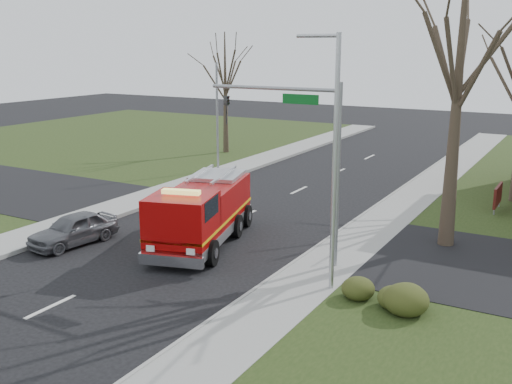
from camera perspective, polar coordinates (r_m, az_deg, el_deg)
The scene contains 12 objects.
ground at distance 24.27m, azimuth -8.34°, elevation -5.64°, with size 120.00×120.00×0.00m, color black.
sidewalk_right at distance 21.20m, azimuth 5.15°, elevation -8.25°, with size 2.40×80.00×0.15m, color gray.
sidewalk_left at distance 28.34m, azimuth -18.31°, elevation -3.20°, with size 2.40×80.00×0.15m, color gray.
health_center_sign at distance 31.48m, azimuth 22.03°, elevation -0.33°, with size 0.12×2.00×1.40m.
hedge_corner at distance 19.23m, azimuth 11.61°, elevation -9.25°, with size 2.80×2.00×0.90m, color #2A3714.
bare_tree_near at distance 24.41m, azimuth 18.84°, elevation 11.67°, with size 6.00×6.00×12.00m.
bare_tree_left at distance 45.10m, azimuth -2.95°, elevation 10.65°, with size 4.50×4.50×9.00m.
traffic_signal_mast at distance 21.69m, azimuth 4.69°, elevation 4.98°, with size 5.29×0.18×6.80m.
streetlight_pole at distance 19.15m, azimuth 7.37°, elevation 3.27°, with size 1.48×0.16×8.40m.
utility_pole_far at distance 38.52m, azimuth -3.71°, elevation 7.03°, with size 0.14×0.14×7.00m, color gray.
fire_engine at distance 24.64m, azimuth -5.24°, elevation -2.12°, with size 4.28×7.42×2.83m.
parked_car_maroon at distance 25.82m, azimuth -16.99°, elevation -3.39°, with size 1.54×3.84×1.31m, color #55575D.
Camera 1 is at (14.26, -17.94, 8.00)m, focal length 42.00 mm.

